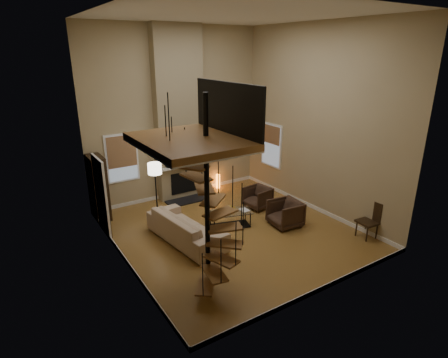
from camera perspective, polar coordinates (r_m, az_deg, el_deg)
ground at (r=10.25m, az=1.22°, el=-8.06°), size 6.00×6.50×0.01m
back_wall at (r=12.09m, az=-7.40°, el=9.86°), size 6.00×0.02×5.50m
front_wall at (r=6.94m, az=16.47°, el=2.08°), size 6.00×0.02×5.50m
left_wall at (r=8.07m, az=-16.71°, el=4.44°), size 0.02×6.50×5.50m
right_wall at (r=11.23m, az=14.31°, el=8.70°), size 0.02×6.50×5.50m
ceiling at (r=9.13m, az=1.48°, el=24.26°), size 6.00×6.50×0.01m
baseboard_back at (r=12.80m, az=-6.87°, el=-2.10°), size 6.00×0.02×0.12m
baseboard_front at (r=8.13m, az=14.55°, el=-16.32°), size 6.00×0.02×0.12m
baseboard_left at (r=9.11m, az=-14.99°, el=-12.11°), size 0.02×6.50×0.12m
baseboard_right at (r=11.99m, az=13.22°, el=-4.02°), size 0.02×6.50×0.12m
chimney_breast at (r=11.92m, az=-7.00°, el=9.75°), size 1.60×0.38×5.50m
hearth at (r=12.25m, az=-5.48°, el=-3.25°), size 1.50×0.60×0.04m
firebox at (r=12.31m, az=-6.18°, el=-0.53°), size 0.95×0.02×0.72m
mantel at (r=12.05m, az=-6.11°, el=2.05°), size 1.70×0.18×0.06m
mirror_frame at (r=11.89m, az=-6.38°, el=5.80°), size 0.94×0.10×0.94m
mirror_disc at (r=11.90m, az=-6.40°, el=5.81°), size 0.80×0.01×0.80m
vase_left at (r=11.82m, az=-8.61°, el=2.37°), size 0.24×0.24×0.25m
vase_right at (r=12.31m, az=-3.72°, el=3.15°), size 0.20×0.20×0.21m
window_back at (r=11.65m, az=-15.57°, el=3.25°), size 1.02×0.06×1.52m
window_right at (r=12.86m, az=7.38°, el=5.33°), size 0.06×1.02×1.52m
entry_door at (r=10.26m, az=-18.45°, el=-2.61°), size 0.10×1.05×2.16m
loft at (r=6.66m, az=-4.67°, el=6.45°), size 1.70×2.20×1.09m
spiral_stair at (r=7.25m, az=-2.55°, el=-4.52°), size 1.47×1.47×4.06m
hutch at (r=11.26m, az=-18.94°, el=-1.26°), size 0.40×0.84×1.89m
sofa at (r=9.63m, az=-6.01°, el=-7.41°), size 1.27×2.57×0.72m
armchair_near at (r=11.62m, az=5.48°, el=-2.77°), size 0.83×0.81×0.67m
armchair_far at (r=10.60m, az=9.82°, el=-5.24°), size 0.90×0.88×0.76m
coffee_table at (r=10.37m, az=0.99°, el=-5.94°), size 1.30×0.90×0.45m
bowl at (r=10.32m, az=0.84°, el=-4.76°), size 0.34×0.34×0.08m
book at (r=10.36m, az=3.08°, el=-4.89°), size 0.22×0.30×0.03m
floor_lamp at (r=10.62m, az=-10.68°, el=0.91°), size 0.39×0.39×1.71m
accent_lamp at (r=13.23m, az=-0.95°, el=-0.35°), size 0.14×0.14×0.51m
side_chair at (r=10.46m, az=21.79°, el=-5.72°), size 0.52×0.52×1.01m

